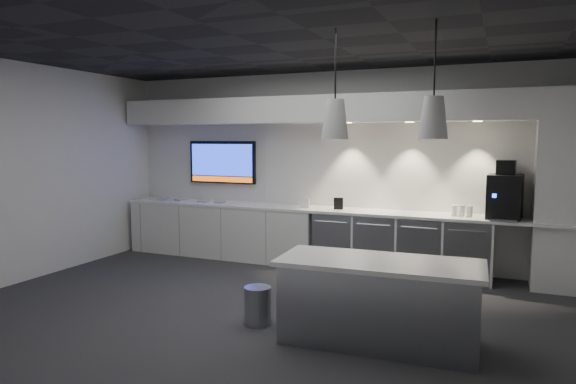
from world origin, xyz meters
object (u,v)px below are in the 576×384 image
at_px(bin, 258,306).
at_px(coffee_machine, 505,194).
at_px(wall_tv, 222,162).
at_px(island, 379,302).

xyz_separation_m(bin, coffee_machine, (2.37, 2.66, 1.02)).
height_order(wall_tv, coffee_machine, wall_tv).
xyz_separation_m(island, bin, (-1.30, 0.00, -0.21)).
height_order(island, bin, island).
relative_size(wall_tv, island, 0.64).
relative_size(wall_tv, bin, 3.09).
bearing_deg(island, wall_tv, 136.70).
distance_m(island, bin, 1.31).
relative_size(island, bin, 4.83).
bearing_deg(wall_tv, island, -40.57).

